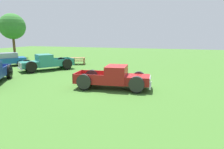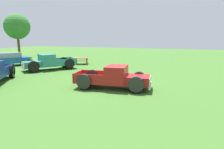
{
  "view_description": "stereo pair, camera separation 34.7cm",
  "coord_description": "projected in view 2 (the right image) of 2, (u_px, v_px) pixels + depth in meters",
  "views": [
    {
      "loc": [
        -12.28,
        -4.28,
        3.32
      ],
      "look_at": [
        -0.58,
        -0.41,
        0.9
      ],
      "focal_mm": 31.9,
      "sensor_mm": 36.0,
      "label": 1
    },
    {
      "loc": [
        -12.16,
        -4.61,
        3.32
      ],
      "look_at": [
        -0.58,
        -0.41,
        0.9
      ],
      "focal_mm": 31.9,
      "sensor_mm": 36.0,
      "label": 2
    }
  ],
  "objects": [
    {
      "name": "pickup_truck_behind_right",
      "position": [
        46.0,
        63.0,
        19.34
      ],
      "size": [
        5.1,
        4.45,
        1.54
      ],
      "color": "#2D8475",
      "rests_on": "ground_plane"
    },
    {
      "name": "sedan_distant_a",
      "position": [
        8.0,
        59.0,
        22.06
      ],
      "size": [
        4.51,
        4.09,
        1.45
      ],
      "color": "#195699",
      "rests_on": "ground_plane"
    },
    {
      "name": "oak_tree_east",
      "position": [
        17.0,
        27.0,
        30.12
      ],
      "size": [
        3.8,
        3.8,
        6.55
      ],
      "color": "brown",
      "rests_on": "ground_plane"
    },
    {
      "name": "picnic_table",
      "position": [
        80.0,
        60.0,
        23.35
      ],
      "size": [
        2.03,
        2.22,
        0.78
      ],
      "color": "olive",
      "rests_on": "ground_plane"
    },
    {
      "name": "pickup_truck_foreground",
      "position": [
        117.0,
        78.0,
        12.52
      ],
      "size": [
        2.32,
        4.95,
        1.46
      ],
      "color": "maroon",
      "rests_on": "ground_plane"
    },
    {
      "name": "ground_plane",
      "position": [
        109.0,
        86.0,
        13.4
      ],
      "size": [
        80.0,
        80.0,
        0.0
      ],
      "primitive_type": "plane",
      "color": "#3D6B28"
    }
  ]
}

